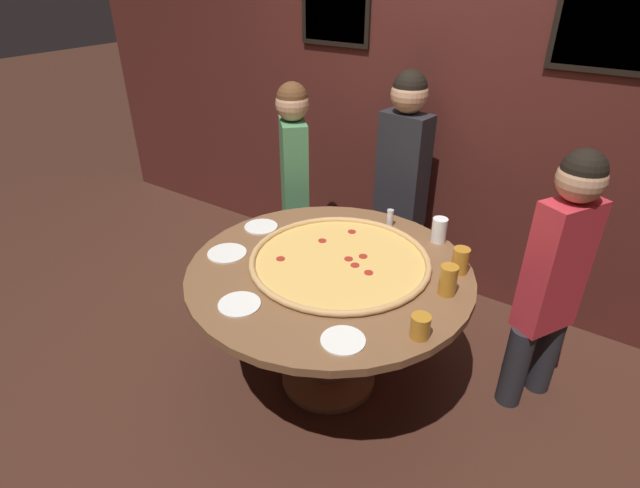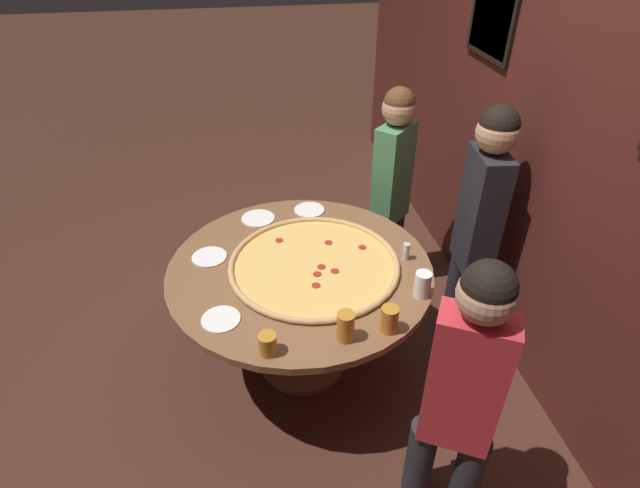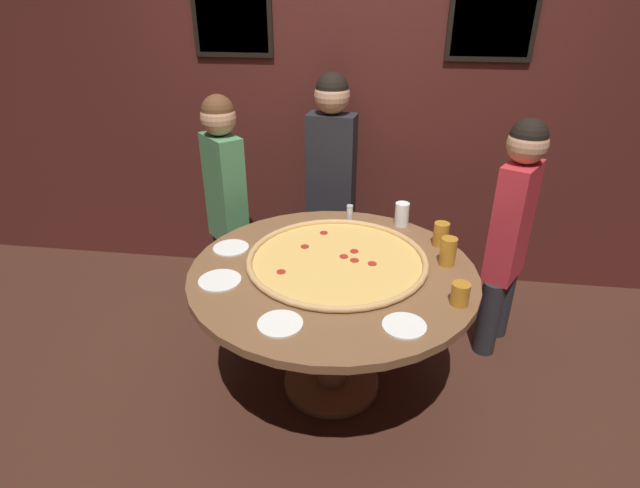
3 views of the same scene
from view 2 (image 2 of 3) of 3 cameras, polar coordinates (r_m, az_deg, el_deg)
The scene contains 16 objects.
ground_plane at distance 3.15m, azimuth -1.99°, elevation -13.27°, with size 24.00×24.00×0.00m, color #422319.
back_wall at distance 2.80m, azimuth 25.17°, elevation 9.74°, with size 6.40×0.08×2.60m.
dining_table at distance 2.74m, azimuth -2.23°, elevation -5.07°, with size 1.41×1.41×0.74m.
giant_pizza at distance 2.64m, azimuth -0.68°, elevation -2.31°, with size 0.91×0.91×0.03m.
drink_cup_centre_back at distance 2.20m, azimuth 2.95°, elevation -9.39°, with size 0.08×0.08×0.14m, color #BC7A23.
drink_cup_by_shaker at distance 2.17m, azimuth -6.00°, elevation -11.30°, with size 0.08×0.08×0.10m, color #BC7A23.
drink_cup_far_right at distance 2.27m, azimuth 7.93°, elevation -8.51°, with size 0.08×0.08×0.13m, color #BC7A23.
drink_cup_near_right at distance 2.47m, azimuth 11.64°, elevation -4.54°, with size 0.08×0.08×0.13m, color white.
white_plate_left_side at distance 2.38m, azimuth -11.26°, elevation -8.43°, with size 0.18×0.18×0.01m, color white.
white_plate_beside_cup at distance 3.05m, azimuth -7.09°, elevation 2.93°, with size 0.20×0.20×0.01m, color white.
white_plate_right_side at distance 3.11m, azimuth -1.23°, elevation 3.92°, with size 0.19×0.19×0.01m, color white.
white_plate_near_front at distance 2.77m, azimuth -12.53°, elevation -1.45°, with size 0.19×0.19×0.01m, color white.
condiment_shaker at distance 2.71m, azimuth 9.82°, elevation -0.83°, with size 0.04×0.04×0.10m.
diner_side_right at distance 3.39m, azimuth 8.27°, elevation 7.45°, with size 0.34×0.34×1.41m.
diner_side_left at distance 2.98m, azimuth 17.77°, elevation 2.98°, with size 0.39×0.23×1.50m.
diner_far_left at distance 2.09m, azimuth 16.09°, elevation -15.41°, with size 0.28×0.36×1.39m.
Camera 2 is at (2.08, -0.26, 2.35)m, focal length 28.00 mm.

